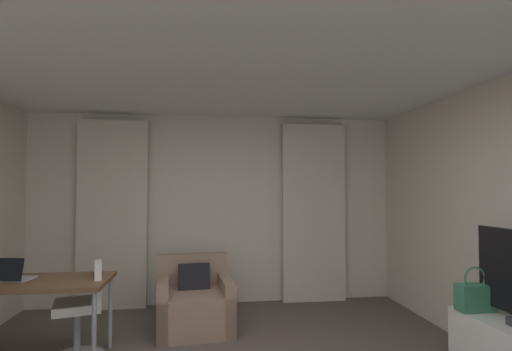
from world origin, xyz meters
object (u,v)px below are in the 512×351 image
handbag_primary (475,296)px  desk (27,287)px  armchair (194,304)px  desk_chair (82,317)px  laptop (11,276)px

handbag_primary → desk: bearing=168.6°
armchair → handbag_primary: bearing=-32.1°
desk → desk_chair: bearing=4.5°
desk_chair → armchair: bearing=33.6°
desk → desk_chair: 0.56m
desk → laptop: laptop is taller
desk_chair → laptop: (-0.61, -0.03, 0.40)m
armchair → desk: armchair is taller
armchair → desk_chair: desk_chair is taller
armchair → desk_chair: 1.22m
armchair → desk_chair: bearing=-146.4°
laptop → armchair: bearing=23.4°
desk_chair → handbag_primary: handbag_primary is taller
handbag_primary → armchair: bearing=147.9°
armchair → desk: size_ratio=0.64×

